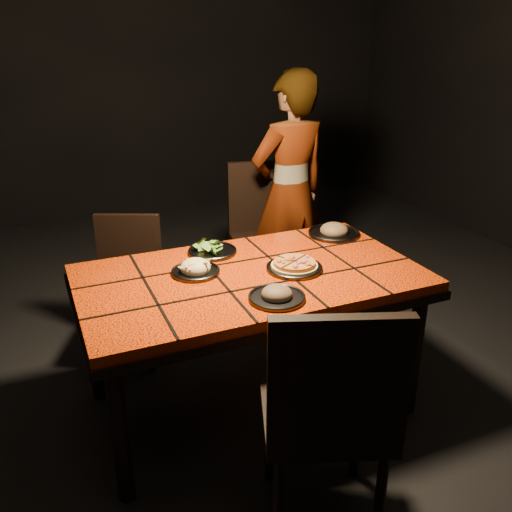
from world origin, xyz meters
name	(u,v)px	position (x,y,z in m)	size (l,w,h in m)	color
room_shell	(250,111)	(0.00, 0.00, 1.50)	(6.04, 7.04, 3.08)	black
dining_table	(251,288)	(0.00, 0.00, 0.67)	(1.62, 0.92, 0.75)	#E93D07
chair_near	(329,409)	(-0.05, -0.84, 0.58)	(0.59, 0.59, 1.01)	black
chair_far_left	(128,278)	(-0.45, 0.77, 0.48)	(0.50, 0.50, 0.84)	black
chair_far_right	(264,226)	(0.54, 1.06, 0.57)	(0.52, 0.52, 0.99)	black
diner	(290,193)	(0.70, 0.98, 0.80)	(0.59, 0.38, 1.60)	brown
plate_pizza	(294,266)	(0.21, -0.05, 0.77)	(0.31, 0.31, 0.04)	#36363B
plate_pasta	(196,269)	(-0.24, 0.10, 0.77)	(0.23, 0.23, 0.08)	#36363B
plate_salad	(212,248)	(-0.08, 0.31, 0.78)	(0.25, 0.25, 0.07)	#36363B
plate_mushroom_a	(277,295)	(0.00, -0.30, 0.77)	(0.25, 0.25, 0.08)	#36363B
plate_mushroom_b	(334,231)	(0.63, 0.30, 0.77)	(0.29, 0.29, 0.09)	#36363B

